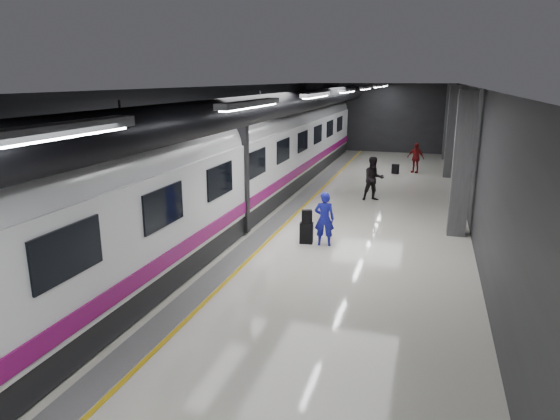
% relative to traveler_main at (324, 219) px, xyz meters
% --- Properties ---
extents(ground, '(40.00, 40.00, 0.00)m').
position_rel_traveler_main_xyz_m(ground, '(-0.75, 0.28, -0.81)').
color(ground, silver).
rests_on(ground, ground).
extents(platform_hall, '(10.02, 40.02, 4.51)m').
position_rel_traveler_main_xyz_m(platform_hall, '(-1.04, 1.24, 2.73)').
color(platform_hall, black).
rests_on(platform_hall, ground).
extents(train, '(3.05, 38.00, 4.05)m').
position_rel_traveler_main_xyz_m(train, '(-4.00, 0.28, 1.26)').
color(train, black).
rests_on(train, ground).
extents(traveler_main, '(0.64, 0.48, 1.62)m').
position_rel_traveler_main_xyz_m(traveler_main, '(0.00, 0.00, 0.00)').
color(traveler_main, '#201BCC').
rests_on(traveler_main, ground).
extents(suitcase_main, '(0.42, 0.29, 0.64)m').
position_rel_traveler_main_xyz_m(suitcase_main, '(-0.54, 0.03, -0.49)').
color(suitcase_main, black).
rests_on(suitcase_main, ground).
extents(shoulder_bag, '(0.34, 0.26, 0.40)m').
position_rel_traveler_main_xyz_m(shoulder_bag, '(-0.53, -0.00, 0.03)').
color(shoulder_bag, black).
rests_on(shoulder_bag, suitcase_main).
extents(traveler_far_a, '(1.06, 0.96, 1.78)m').
position_rel_traveler_main_xyz_m(traveler_far_a, '(0.72, 6.10, 0.08)').
color(traveler_far_a, black).
rests_on(traveler_far_a, ground).
extents(traveler_far_b, '(0.99, 0.72, 1.57)m').
position_rel_traveler_main_xyz_m(traveler_far_b, '(2.12, 13.00, -0.03)').
color(traveler_far_b, maroon).
rests_on(traveler_far_b, ground).
extents(suitcase_far, '(0.38, 0.30, 0.50)m').
position_rel_traveler_main_xyz_m(suitcase_far, '(1.16, 12.35, -0.56)').
color(suitcase_far, black).
rests_on(suitcase_far, ground).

